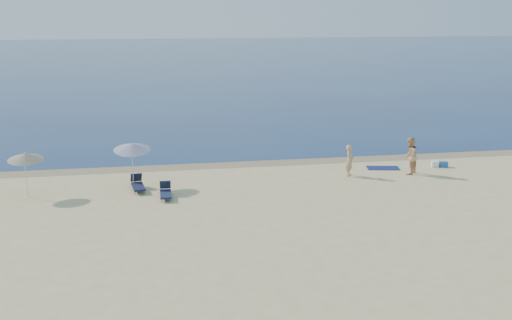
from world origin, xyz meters
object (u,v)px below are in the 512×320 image
at_px(person_left, 350,161).
at_px(blue_cooler, 443,164).
at_px(umbrella_near, 132,147).
at_px(person_right, 410,156).

relative_size(person_left, blue_cooler, 3.83).
distance_m(person_left, umbrella_near, 10.64).
distance_m(person_right, blue_cooler, 2.73).
height_order(person_right, blue_cooler, person_right).
bearing_deg(blue_cooler, umbrella_near, -168.38).
xyz_separation_m(person_right, blue_cooler, (2.40, 1.05, -0.79)).
distance_m(person_left, person_right, 3.12).
bearing_deg(person_right, person_left, -48.20).
xyz_separation_m(person_left, person_right, (3.11, -0.17, 0.15)).
bearing_deg(blue_cooler, person_right, -148.11).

